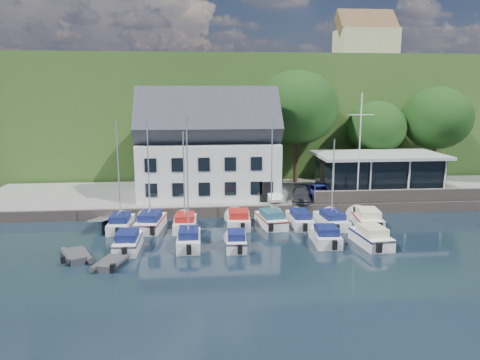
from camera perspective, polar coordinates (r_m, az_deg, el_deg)
The scene contains 35 objects.
ground at distance 34.46m, azimuth 8.87°, elevation -9.18°, with size 180.00×180.00×0.00m, color black.
quay at distance 50.76m, azimuth 4.05°, elevation -1.85°, with size 60.00×13.00×1.00m, color gray.
quay_face at distance 44.55m, azimuth 5.42°, elevation -3.72°, with size 60.00×0.30×1.00m, color #6D5F57.
hillside at distance 93.72m, azimuth -0.39°, elevation 8.77°, with size 160.00×75.00×16.00m, color #315620.
field_patch at distance 102.65m, azimuth 3.78°, elevation 13.50°, with size 50.00×30.00×0.30m, color olive.
farmhouse at distance 88.97m, azimuth 15.06°, elevation 16.07°, with size 10.40×7.00×8.20m, color #C5B991, non-canonical shape.
harbor_building at distance 48.23m, azimuth -3.92°, elevation 3.33°, with size 14.40×8.20×8.70m, color silver, non-canonical shape.
club_pavilion at distance 51.80m, azimuth 16.46°, elevation 0.86°, with size 13.20×7.20×4.10m, color black, non-canonical shape.
seawall at distance 48.34m, azimuth 19.48°, elevation -1.79°, with size 18.00×0.50×1.20m, color #6D5F57.
gangway at distance 42.79m, azimuth -16.41°, elevation -5.45°, with size 1.20×6.00×1.40m, color silver, non-canonical shape.
car_silver at distance 46.67m, azimuth 3.64°, elevation -1.62°, with size 1.40×3.49×1.19m, color #A7A7AC.
car_white at distance 46.36m, azimuth 3.99°, elevation -1.66°, with size 1.35×3.86×1.27m, color silver.
car_dgrey at distance 46.38m, azimuth 7.45°, elevation -1.73°, with size 1.77×4.35×1.26m, color #29292D.
car_blue at distance 47.66m, azimuth 9.74°, elevation -1.35°, with size 1.65×4.18×1.43m, color #333E9C.
flagpole at distance 46.73m, azimuth 14.37°, elevation 3.85°, with size 2.52×0.20×10.48m, color silver, non-canonical shape.
tree_1 at distance 53.14m, azimuth -8.85°, elevation 4.56°, with size 7.20×7.20×9.84m, color black, non-canonical shape.
tree_2 at distance 53.65m, azimuth 0.66°, elevation 5.02°, with size 7.55×7.55×10.32m, color black, non-canonical shape.
tree_3 at distance 54.73m, azimuth 6.88°, elevation 6.44°, with size 9.48×9.48×12.95m, color black, non-canonical shape.
tree_4 at distance 57.43m, azimuth 16.20°, elevation 4.54°, with size 6.92×6.92×9.45m, color black, non-canonical shape.
tree_5 at distance 60.08m, azimuth 22.75°, elevation 5.18°, with size 8.11×8.11×11.09m, color black, non-canonical shape.
boat_r1_0 at distance 40.42m, azimuth -14.56°, elevation -0.02°, with size 1.91×5.96×8.63m, color white, non-canonical shape.
boat_r1_1 at distance 39.89m, azimuth -11.07°, elevation 0.61°, with size 2.10×6.12×9.48m, color white, non-canonical shape.
boat_r1_2 at distance 39.66m, azimuth -6.84°, elevation -0.08°, with size 2.02×5.66×8.45m, color white, non-canonical shape.
boat_r1_3 at distance 40.98m, azimuth -0.18°, elevation -4.65°, with size 2.16×5.63×1.48m, color white, non-canonical shape.
boat_r1_4 at distance 40.28m, azimuth 3.88°, elevation 0.49°, with size 2.03×5.78×8.92m, color white, non-canonical shape.
boat_r1_5 at distance 41.55m, azimuth 7.29°, elevation -4.57°, with size 1.82×6.22×1.40m, color white, non-canonical shape.
boat_r1_6 at distance 40.98m, azimuth 11.26°, elevation 0.12°, with size 2.04×6.26×8.41m, color white, non-canonical shape.
boat_r1_7 at distance 42.66m, azimuth 15.20°, elevation -4.37°, with size 2.23×6.38×1.53m, color white, non-canonical shape.
boat_r2_0 at distance 36.13m, azimuth -13.52°, elevation -7.14°, with size 1.90×5.64×1.49m, color white, non-canonical shape.
boat_r2_1 at distance 35.04m, azimuth -6.39°, elevation -1.05°, with size 1.90×5.97×9.05m, color white, non-canonical shape.
boat_r2_2 at distance 35.50m, azimuth -0.47°, elevation -7.23°, with size 1.64×4.72×1.39m, color white, non-canonical shape.
boat_r2_3 at distance 37.07m, azimuth 10.44°, elevation -6.58°, with size 2.04×5.06×1.45m, color white, non-canonical shape.
boat_r2_4 at distance 37.51m, azimuth 15.69°, elevation -6.50°, with size 2.09×5.92×1.57m, color white, non-canonical shape.
dinghy_0 at distance 35.32m, azimuth -19.27°, elevation -8.56°, with size 1.84×3.06×0.71m, color #343338, non-canonical shape.
dinghy_1 at distance 33.30m, azimuth -15.58°, elevation -9.62°, with size 1.64×2.74×0.64m, color #343338, non-canonical shape.
Camera 1 is at (-8.24, -31.27, 11.89)m, focal length 35.00 mm.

